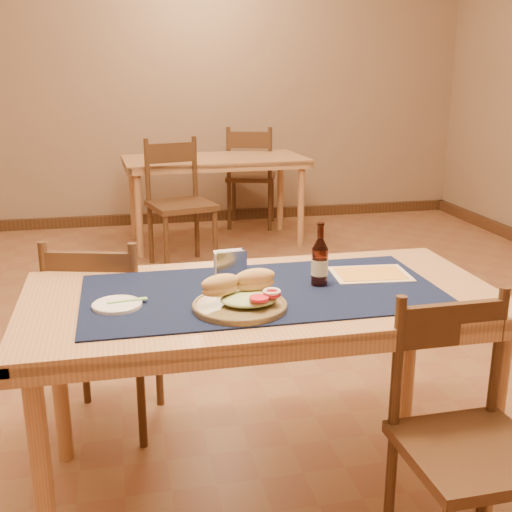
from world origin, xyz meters
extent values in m
cube|color=#8B5F3C|center=(0.00, 0.00, -0.01)|extent=(6.00, 7.00, 0.02)
cube|color=#92765E|center=(0.00, 3.51, 1.40)|extent=(6.00, 0.02, 2.80)
cylinder|color=tan|center=(-0.72, -1.12, 0.35)|extent=(0.06, 0.06, 0.71)
cylinder|color=tan|center=(0.72, -1.12, 0.35)|extent=(0.06, 0.06, 0.71)
cylinder|color=tan|center=(-0.72, -0.48, 0.35)|extent=(0.06, 0.06, 0.71)
cylinder|color=tan|center=(0.72, -0.48, 0.35)|extent=(0.06, 0.06, 0.71)
cube|color=tan|center=(0.00, -0.80, 0.73)|extent=(1.60, 0.80, 0.04)
cube|color=#0E1433|center=(0.00, -0.80, 0.75)|extent=(1.20, 0.60, 0.01)
cube|color=#452918|center=(0.00, 3.47, 0.05)|extent=(6.00, 0.06, 0.10)
cylinder|color=tan|center=(-0.31, 2.29, 0.35)|extent=(0.06, 0.06, 0.71)
cylinder|color=tan|center=(1.06, 2.35, 0.35)|extent=(0.06, 0.06, 0.71)
cylinder|color=tan|center=(-0.33, 2.89, 0.35)|extent=(0.06, 0.06, 0.71)
cylinder|color=tan|center=(1.03, 2.96, 0.35)|extent=(0.06, 0.06, 0.71)
cube|color=tan|center=(0.36, 2.62, 0.73)|extent=(1.56, 0.83, 0.04)
cylinder|color=#452918|center=(-0.32, -0.14, 0.21)|extent=(0.03, 0.03, 0.43)
cylinder|color=#452918|center=(-0.65, -0.04, 0.21)|extent=(0.03, 0.03, 0.43)
cylinder|color=#452918|center=(-0.42, -0.46, 0.21)|extent=(0.03, 0.03, 0.43)
cylinder|color=#452918|center=(-0.74, -0.37, 0.21)|extent=(0.03, 0.03, 0.43)
cube|color=#452918|center=(-0.53, -0.25, 0.43)|extent=(0.49, 0.49, 0.04)
cube|color=#452918|center=(-0.58, -0.43, 0.76)|extent=(0.34, 0.12, 0.13)
cylinder|color=#452918|center=(-0.42, -0.47, 0.64)|extent=(0.03, 0.03, 0.43)
cylinder|color=#452918|center=(-0.75, -0.38, 0.64)|extent=(0.03, 0.03, 0.43)
cylinder|color=#452918|center=(0.32, -1.20, 0.21)|extent=(0.03, 0.03, 0.42)
cylinder|color=#452918|center=(0.66, -1.19, 0.21)|extent=(0.03, 0.03, 0.42)
cube|color=#452918|center=(0.50, -1.36, 0.42)|extent=(0.40, 0.40, 0.04)
cube|color=#452918|center=(0.49, -1.19, 0.75)|extent=(0.34, 0.03, 0.13)
cylinder|color=#452918|center=(0.32, -1.19, 0.63)|extent=(0.03, 0.03, 0.43)
cylinder|color=#452918|center=(0.66, -1.18, 0.63)|extent=(0.03, 0.03, 0.43)
cylinder|color=#452918|center=(-0.14, 1.74, 0.24)|extent=(0.04, 0.04, 0.48)
cylinder|color=#452918|center=(0.24, 1.83, 0.24)|extent=(0.04, 0.04, 0.48)
cylinder|color=#452918|center=(-0.23, 2.12, 0.24)|extent=(0.04, 0.04, 0.48)
cylinder|color=#452918|center=(0.15, 2.21, 0.24)|extent=(0.04, 0.04, 0.48)
cube|color=#452918|center=(0.00, 1.98, 0.48)|extent=(0.54, 0.54, 0.04)
cube|color=#452918|center=(-0.04, 2.17, 0.86)|extent=(0.38, 0.12, 0.15)
cylinder|color=#452918|center=(-0.23, 2.13, 0.73)|extent=(0.04, 0.04, 0.49)
cylinder|color=#452918|center=(0.14, 2.22, 0.73)|extent=(0.04, 0.04, 0.49)
cylinder|color=#452918|center=(1.04, 3.31, 0.24)|extent=(0.04, 0.04, 0.48)
cylinder|color=#452918|center=(0.67, 3.42, 0.24)|extent=(0.04, 0.04, 0.48)
cylinder|color=#452918|center=(0.93, 2.94, 0.24)|extent=(0.04, 0.04, 0.48)
cylinder|color=#452918|center=(0.56, 3.05, 0.24)|extent=(0.04, 0.04, 0.48)
cube|color=#452918|center=(0.80, 3.18, 0.48)|extent=(0.56, 0.56, 0.04)
cube|color=#452918|center=(0.74, 2.99, 0.85)|extent=(0.38, 0.14, 0.15)
cylinder|color=#452918|center=(0.92, 2.93, 0.72)|extent=(0.04, 0.04, 0.49)
cylinder|color=#452918|center=(0.56, 3.04, 0.72)|extent=(0.04, 0.04, 0.49)
cylinder|color=olive|center=(-0.11, -0.95, 0.76)|extent=(0.30, 0.30, 0.02)
torus|color=olive|center=(-0.11, -0.95, 0.77)|extent=(0.30, 0.30, 0.01)
ellipsoid|color=#ACC285|center=(-0.08, -0.96, 0.79)|extent=(0.18, 0.14, 0.03)
ellipsoid|color=tan|center=(-0.16, -0.94, 0.83)|extent=(0.14, 0.09, 0.07)
ellipsoid|color=tan|center=(-0.05, -0.91, 0.83)|extent=(0.14, 0.07, 0.07)
cylinder|color=red|center=(-0.06, -1.01, 0.81)|extent=(0.06, 0.06, 0.01)
cylinder|color=red|center=(-0.01, -0.98, 0.81)|extent=(0.06, 0.06, 0.01)
torus|color=white|center=(-0.01, -0.99, 0.82)|extent=(0.06, 0.06, 0.01)
cylinder|color=white|center=(-0.48, -0.85, 0.76)|extent=(0.16, 0.16, 0.01)
torus|color=white|center=(-0.48, -0.85, 0.77)|extent=(0.16, 0.16, 0.01)
cube|color=#78C76D|center=(-0.46, -0.84, 0.77)|extent=(0.10, 0.02, 0.00)
cube|color=#78C76D|center=(-0.40, -0.83, 0.77)|extent=(0.03, 0.03, 0.00)
cylinder|color=#42150B|center=(0.21, -0.78, 0.82)|extent=(0.06, 0.06, 0.13)
cone|color=#42150B|center=(0.21, -0.78, 0.90)|extent=(0.06, 0.06, 0.03)
cylinder|color=#42150B|center=(0.21, -0.78, 0.95)|extent=(0.02, 0.02, 0.05)
cylinder|color=#42150B|center=(0.21, -0.78, 0.97)|extent=(0.03, 0.03, 0.01)
cylinder|color=beige|center=(0.21, -0.78, 0.82)|extent=(0.06, 0.06, 0.06)
cube|color=silver|center=(-0.08, -0.66, 0.76)|extent=(0.13, 0.06, 0.00)
cube|color=silver|center=(-0.08, -0.67, 0.81)|extent=(0.11, 0.02, 0.10)
cube|color=silver|center=(-0.09, -0.64, 0.81)|extent=(0.11, 0.02, 0.10)
cube|color=white|center=(-0.08, -0.66, 0.81)|extent=(0.11, 0.04, 0.09)
cube|color=#4097CF|center=(-0.08, -0.67, 0.82)|extent=(0.08, 0.01, 0.03)
cube|color=beige|center=(0.43, -0.71, 0.76)|extent=(0.29, 0.23, 0.00)
cube|color=gold|center=(0.43, -0.71, 0.76)|extent=(0.25, 0.19, 0.00)
camera|label=1|loc=(-0.46, -2.80, 1.48)|focal=45.00mm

